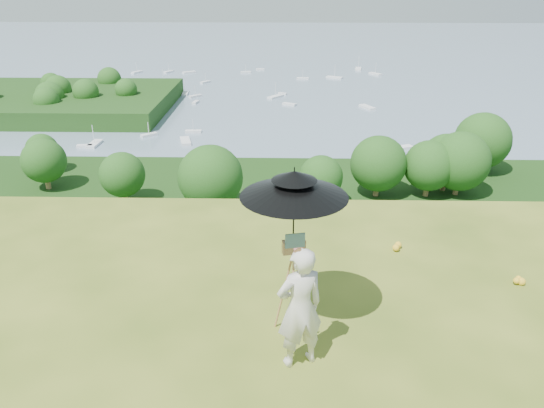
# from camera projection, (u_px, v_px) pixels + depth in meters

# --- Properties ---
(forest_slope) EXTENTS (140.00, 56.00, 22.00)m
(forest_slope) POSITION_uv_depth(u_px,v_px,m) (279.00, 367.00, 49.24)
(forest_slope) COLOR black
(forest_slope) RESTS_ON bay_water
(shoreline_tier) EXTENTS (170.00, 28.00, 8.00)m
(shoreline_tier) POSITION_uv_depth(u_px,v_px,m) (282.00, 237.00, 88.67)
(shoreline_tier) COLOR gray
(shoreline_tier) RESTS_ON bay_water
(bay_water) EXTENTS (700.00, 700.00, 0.00)m
(bay_water) POSITION_uv_depth(u_px,v_px,m) (284.00, 65.00, 238.90)
(bay_water) COLOR slate
(bay_water) RESTS_ON ground
(peninsula) EXTENTS (90.00, 60.00, 12.00)m
(peninsula) POSITION_uv_depth(u_px,v_px,m) (37.00, 93.00, 160.74)
(peninsula) COLOR black
(peninsula) RESTS_ON bay_water
(slope_trees) EXTENTS (110.00, 50.00, 6.00)m
(slope_trees) POSITION_uv_depth(u_px,v_px,m) (280.00, 233.00, 43.61)
(slope_trees) COLOR #224D17
(slope_trees) RESTS_ON forest_slope
(harbor_town) EXTENTS (110.00, 22.00, 5.00)m
(harbor_town) POSITION_uv_depth(u_px,v_px,m) (282.00, 201.00, 86.06)
(harbor_town) COLOR silver
(harbor_town) RESTS_ON shoreline_tier
(moored_boats) EXTENTS (140.00, 140.00, 0.70)m
(moored_boats) POSITION_uv_depth(u_px,v_px,m) (244.00, 105.00, 166.72)
(moored_boats) COLOR white
(moored_boats) RESTS_ON bay_water
(painter) EXTENTS (0.73, 0.62, 1.70)m
(painter) POSITION_uv_depth(u_px,v_px,m) (300.00, 308.00, 6.63)
(painter) COLOR silver
(painter) RESTS_ON ground
(field_easel) EXTENTS (0.73, 0.73, 1.61)m
(field_easel) POSITION_uv_depth(u_px,v_px,m) (293.00, 284.00, 7.20)
(field_easel) COLOR #9D6242
(field_easel) RESTS_ON ground
(sun_umbrella) EXTENTS (1.83, 1.83, 1.16)m
(sun_umbrella) POSITION_uv_depth(u_px,v_px,m) (294.00, 210.00, 6.79)
(sun_umbrella) COLOR black
(sun_umbrella) RESTS_ON field_easel
(painter_cap) EXTENTS (0.24, 0.26, 0.10)m
(painter_cap) POSITION_uv_depth(u_px,v_px,m) (301.00, 252.00, 6.31)
(painter_cap) COLOR #C16B6A
(painter_cap) RESTS_ON painter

